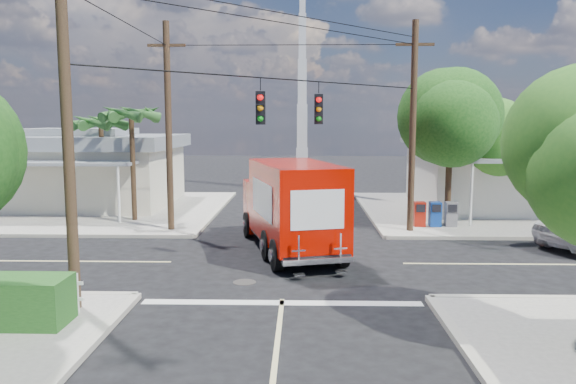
{
  "coord_description": "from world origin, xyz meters",
  "views": [
    {
      "loc": [
        0.54,
        -18.81,
        4.83
      ],
      "look_at": [
        0.0,
        2.0,
        2.2
      ],
      "focal_mm": 35.0,
      "sensor_mm": 36.0,
      "label": 1
    }
  ],
  "objects": [
    {
      "name": "road_markings",
      "position": [
        0.0,
        -1.47,
        0.01
      ],
      "size": [
        32.0,
        32.0,
        0.01
      ],
      "color": "beige",
      "rests_on": "ground"
    },
    {
      "name": "building_nw",
      "position": [
        -12.0,
        12.46,
        2.22
      ],
      "size": [
        10.8,
        10.2,
        4.3
      ],
      "color": "beige",
      "rests_on": "sidewalk_nw"
    },
    {
      "name": "ground",
      "position": [
        0.0,
        0.0,
        0.0
      ],
      "size": [
        120.0,
        120.0,
        0.0
      ],
      "primitive_type": "plane",
      "color": "black",
      "rests_on": "ground"
    },
    {
      "name": "tree_ne_front",
      "position": [
        7.21,
        6.76,
        4.77
      ],
      "size": [
        4.21,
        4.14,
        6.66
      ],
      "color": "#422D1C",
      "rests_on": "sidewalk_ne"
    },
    {
      "name": "building_ne",
      "position": [
        12.5,
        11.97,
        2.32
      ],
      "size": [
        11.8,
        10.2,
        4.5
      ],
      "color": "silver",
      "rests_on": "sidewalk_ne"
    },
    {
      "name": "palm_nw_back",
      "position": [
        -9.5,
        9.0,
        4.67
      ],
      "size": [
        3.01,
        3.08,
        5.19
      ],
      "color": "#422D1C",
      "rests_on": "sidewalk_nw"
    },
    {
      "name": "delivery_truck",
      "position": [
        0.1,
        1.73,
        1.71
      ],
      "size": [
        4.21,
        8.07,
        3.36
      ],
      "color": "black",
      "rests_on": "ground"
    },
    {
      "name": "sidewalk_nw",
      "position": [
        -10.88,
        10.88,
        0.07
      ],
      "size": [
        14.12,
        14.12,
        0.14
      ],
      "color": "gray",
      "rests_on": "ground"
    },
    {
      "name": "sidewalk_ne",
      "position": [
        10.88,
        10.88,
        0.07
      ],
      "size": [
        14.12,
        14.12,
        0.14
      ],
      "color": "gray",
      "rests_on": "ground"
    },
    {
      "name": "utility_poles",
      "position": [
        -1.58,
        1.6,
        4.67
      ],
      "size": [
        12.0,
        10.68,
        9.0
      ],
      "color": "#473321",
      "rests_on": "ground"
    },
    {
      "name": "palm_nw_front",
      "position": [
        -7.5,
        7.5,
        5.04
      ],
      "size": [
        3.01,
        3.08,
        5.59
      ],
      "color": "#422D1C",
      "rests_on": "sidewalk_nw"
    },
    {
      "name": "radio_tower",
      "position": [
        0.5,
        20.0,
        5.64
      ],
      "size": [
        0.8,
        0.8,
        17.0
      ],
      "color": "silver",
      "rests_on": "ground"
    },
    {
      "name": "tree_ne_back",
      "position": [
        9.81,
        8.96,
        4.19
      ],
      "size": [
        3.77,
        3.66,
        5.82
      ],
      "color": "#422D1C",
      "rests_on": "sidewalk_ne"
    },
    {
      "name": "vending_boxes",
      "position": [
        6.5,
        6.2,
        0.69
      ],
      "size": [
        1.9,
        0.5,
        1.1
      ],
      "color": "#A5190C",
      "rests_on": "sidewalk_ne"
    }
  ]
}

